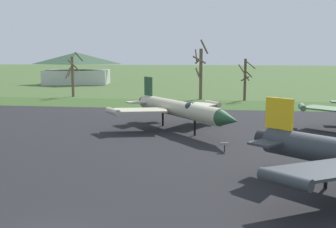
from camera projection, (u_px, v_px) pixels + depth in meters
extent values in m
cube|color=black|center=(131.00, 152.00, 32.23)|extent=(98.74, 52.81, 0.05)
cube|color=#365223|center=(178.00, 104.00, 63.95)|extent=(158.74, 12.00, 0.06)
cylinder|color=#B7B293|center=(178.00, 109.00, 41.24)|extent=(10.18, 12.00, 1.63)
cone|color=#234C2D|center=(229.00, 120.00, 34.22)|extent=(2.66, 2.79, 1.50)
cylinder|color=black|center=(145.00, 102.00, 47.52)|extent=(1.45, 1.42, 1.14)
ellipsoid|color=#19232D|center=(190.00, 107.00, 39.26)|extent=(1.05, 1.98, 0.99)
cube|color=#B7B293|center=(140.00, 110.00, 40.91)|extent=(5.98, 4.15, 0.15)
cube|color=#B7B293|center=(197.00, 106.00, 44.48)|extent=(5.01, 6.19, 0.15)
cylinder|color=#B7B293|center=(113.00, 111.00, 40.09)|extent=(2.12, 2.41, 0.61)
cylinder|color=#B7B293|center=(212.00, 104.00, 46.42)|extent=(2.12, 2.41, 0.61)
cube|color=#234C2D|center=(148.00, 86.00, 46.47)|extent=(1.20, 1.41, 2.17)
cube|color=#B7B293|center=(138.00, 102.00, 45.82)|extent=(2.79, 2.67, 0.15)
cube|color=#B7B293|center=(160.00, 101.00, 47.34)|extent=(2.79, 2.67, 0.15)
cylinder|color=black|center=(195.00, 128.00, 38.82)|extent=(0.22, 0.22, 1.52)
cylinder|color=black|center=(163.00, 119.00, 44.11)|extent=(0.22, 0.22, 1.52)
cylinder|color=black|center=(224.00, 149.00, 32.20)|extent=(0.08, 0.08, 0.60)
cube|color=white|center=(225.00, 144.00, 32.13)|extent=(0.66, 0.34, 0.29)
cylinder|color=black|center=(265.00, 139.00, 26.29)|extent=(1.42, 1.45, 1.14)
cube|color=#33383D|center=(324.00, 170.00, 19.61)|extent=(6.10, 5.12, 0.15)
cylinder|color=#33383D|center=(285.00, 179.00, 18.14)|extent=(2.40, 2.14, 0.61)
cube|color=yellow|center=(279.00, 114.00, 25.29)|extent=(1.61, 1.38, 1.98)
cube|color=#33383D|center=(267.00, 143.00, 24.57)|extent=(2.48, 2.55, 0.15)
cube|color=#33383D|center=(291.00, 137.00, 26.37)|extent=(2.48, 2.55, 0.15)
cylinder|color=black|center=(326.00, 177.00, 23.37)|extent=(0.22, 0.22, 1.53)
cube|color=#4C6B47|center=(328.00, 109.00, 41.45)|extent=(5.82, 5.55, 0.16)
cylinder|color=#4C6B47|center=(302.00, 107.00, 42.82)|extent=(0.89, 2.76, 0.63)
cylinder|color=brown|center=(73.00, 77.00, 75.24)|extent=(0.51, 0.51, 7.53)
cylinder|color=brown|center=(73.00, 65.00, 74.01)|extent=(1.97, 1.42, 2.16)
cylinder|color=brown|center=(68.00, 73.00, 75.35)|extent=(0.40, 2.05, 2.08)
cylinder|color=brown|center=(70.00, 72.00, 75.26)|extent=(0.41, 1.31, 1.77)
cylinder|color=brown|center=(79.00, 57.00, 74.33)|extent=(0.58, 3.03, 1.75)
cylinder|color=brown|center=(201.00, 74.00, 70.55)|extent=(0.58, 0.58, 8.93)
cylinder|color=brown|center=(199.00, 60.00, 69.12)|extent=(2.41, 0.76, 1.45)
cylinder|color=brown|center=(199.00, 60.00, 70.74)|extent=(1.33, 1.25, 1.23)
cylinder|color=brown|center=(204.00, 47.00, 69.22)|extent=(1.49, 1.56, 2.50)
cylinder|color=brown|center=(196.00, 56.00, 70.00)|extent=(0.67, 1.90, 2.41)
cylinder|color=brown|center=(198.00, 72.00, 70.27)|extent=(1.00, 1.42, 1.60)
cylinder|color=brown|center=(245.00, 80.00, 68.79)|extent=(0.45, 0.45, 7.21)
cylinder|color=brown|center=(250.00, 64.00, 67.43)|extent=(1.97, 1.65, 1.55)
cylinder|color=brown|center=(245.00, 79.00, 69.48)|extent=(1.56, 0.31, 0.93)
cylinder|color=brown|center=(244.00, 73.00, 67.77)|extent=(2.00, 0.74, 2.83)
cylinder|color=brown|center=(248.00, 73.00, 67.92)|extent=(1.55, 1.17, 1.43)
cube|color=beige|center=(77.00, 77.00, 108.22)|extent=(17.99, 12.55, 3.82)
pyramid|color=#38563D|center=(76.00, 58.00, 107.48)|extent=(18.89, 13.18, 3.15)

